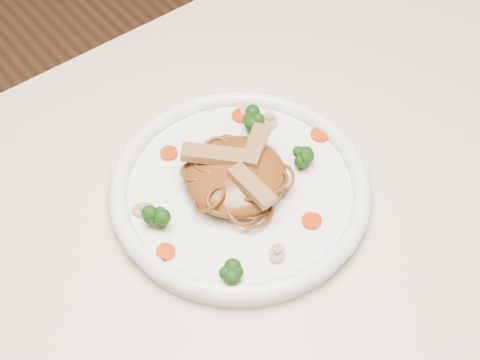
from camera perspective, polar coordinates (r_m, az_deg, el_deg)
table at (r=0.80m, az=-0.29°, el=-12.68°), size 1.20×0.80×0.75m
plate at (r=0.77m, az=0.00°, el=-1.01°), size 0.36×0.36×0.02m
noodle_mound at (r=0.76m, az=-0.38°, el=0.36°), size 0.14×0.14×0.04m
chicken_a at (r=0.76m, az=1.25°, el=2.77°), size 0.06×0.05×0.01m
chicken_b at (r=0.75m, az=-2.20°, el=2.01°), size 0.06×0.06×0.01m
chicken_c at (r=0.73m, az=0.94°, el=-0.44°), size 0.02×0.06×0.01m
broccoli_0 at (r=0.81m, az=0.95°, el=4.82°), size 0.04×0.04×0.03m
broccoli_1 at (r=0.73m, az=-6.65°, el=-2.84°), size 0.03×0.03×0.03m
broccoli_2 at (r=0.69m, az=-0.50°, el=-7.45°), size 0.04×0.04×0.03m
broccoli_3 at (r=0.78m, az=4.99°, el=1.98°), size 0.04×0.04×0.03m
carrot_0 at (r=0.83m, az=0.11°, el=5.15°), size 0.02×0.02×0.00m
carrot_1 at (r=0.72m, az=-5.91°, el=-5.71°), size 0.02×0.02×0.00m
carrot_2 at (r=0.82m, az=6.38°, el=3.63°), size 0.02×0.02×0.00m
carrot_3 at (r=0.80m, az=-5.66°, el=2.12°), size 0.02×0.02×0.00m
carrot_4 at (r=0.74m, az=5.71°, el=-3.24°), size 0.03×0.03×0.00m
mushroom_0 at (r=0.72m, az=2.97°, el=-5.87°), size 0.03×0.03×0.01m
mushroom_1 at (r=0.83m, az=2.35°, el=4.69°), size 0.03×0.03×0.01m
mushroom_2 at (r=0.75m, az=-7.64°, el=-2.39°), size 0.04×0.04×0.01m
mushroom_3 at (r=0.83m, az=0.72°, el=5.26°), size 0.02×0.02×0.01m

